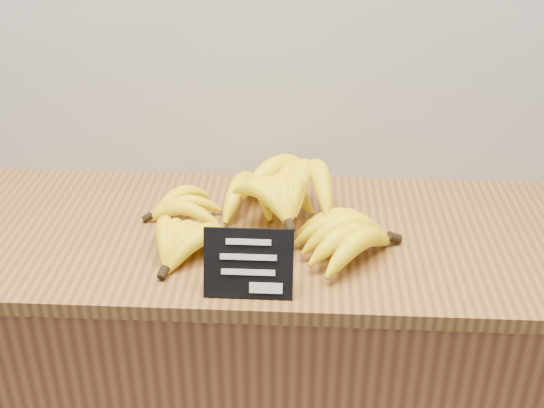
{
  "coord_description": "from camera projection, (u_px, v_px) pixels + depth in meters",
  "views": [
    {
      "loc": [
        0.06,
        1.55,
        1.67
      ],
      "look_at": [
        -0.0,
        2.7,
        1.02
      ],
      "focal_mm": 45.0,
      "sensor_mm": 36.0,
      "label": 1
    }
  ],
  "objects": [
    {
      "name": "counter_top",
      "position": [
        273.0,
        236.0,
        1.42
      ],
      "size": [
        1.38,
        0.54,
        0.03
      ],
      "primitive_type": "cube",
      "color": "brown",
      "rests_on": "counter"
    },
    {
      "name": "counter",
      "position": [
        273.0,
        399.0,
        1.65
      ],
      "size": [
        1.42,
        0.5,
        0.9
      ],
      "primitive_type": "cube",
      "color": "#955430",
      "rests_on": "ground"
    },
    {
      "name": "banana_pile",
      "position": [
        275.0,
        207.0,
        1.39
      ],
      "size": [
        0.55,
        0.41,
        0.13
      ],
      "color": "#FFE90A",
      "rests_on": "counter_top"
    },
    {
      "name": "chalkboard_sign",
      "position": [
        248.0,
        264.0,
        1.2
      ],
      "size": [
        0.16,
        0.05,
        0.12
      ],
      "primitive_type": "cube",
      "rotation": [
        -0.34,
        0.0,
        0.0
      ],
      "color": "black",
      "rests_on": "counter_top"
    }
  ]
}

